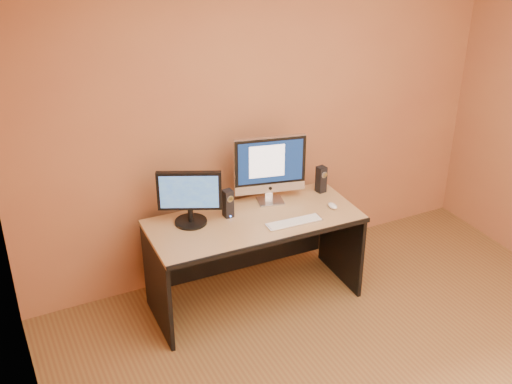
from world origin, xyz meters
The scene contains 10 objects.
walls centered at (0.00, 0.00, 1.30)m, with size 4.00×4.00×2.60m, color #A06840, non-canonical shape.
desk centered at (-0.33, 1.47, 0.36)m, with size 1.55×0.68×0.72m, color tan, non-canonical shape.
imac centered at (-0.10, 1.67, 0.98)m, with size 0.55×0.20×0.53m, color #B5B5B9, non-canonical shape.
second_monitor centered at (-0.76, 1.63, 0.92)m, with size 0.47×0.23×0.41m, color black, non-canonical shape.
speaker_left centered at (-0.48, 1.60, 0.82)m, with size 0.07×0.07×0.21m, color black, non-canonical shape.
speaker_right centered at (0.34, 1.65, 0.82)m, with size 0.07×0.07×0.21m, color black, non-canonical shape.
keyboard centered at (-0.09, 1.30, 0.73)m, with size 0.42×0.11×0.02m, color silver.
mouse centered at (0.28, 1.37, 0.73)m, with size 0.06×0.10×0.03m, color silver.
cable_a centered at (-0.04, 1.74, 0.72)m, with size 0.01×0.01×0.21m, color black.
cable_b centered at (-0.09, 1.74, 0.72)m, with size 0.01×0.01×0.17m, color black.
Camera 1 is at (-2.11, -2.18, 3.03)m, focal length 45.00 mm.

